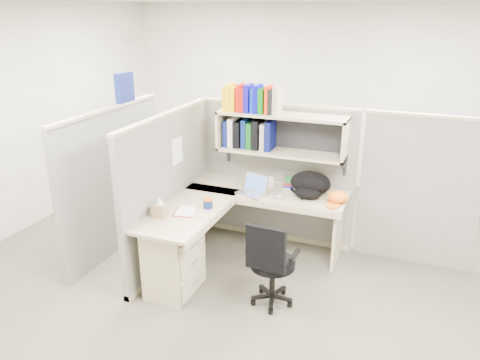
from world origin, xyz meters
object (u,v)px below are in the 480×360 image
at_px(laptop, 251,185).
at_px(backpack, 309,185).
at_px(snack_canister, 208,203).
at_px(task_chair, 271,276).
at_px(desk, 201,241).

height_order(laptop, backpack, backpack).
height_order(laptop, snack_canister, laptop).
bearing_deg(snack_canister, backpack, 37.91).
distance_m(backpack, task_chair, 1.15).
bearing_deg(task_chair, desk, 168.43).
bearing_deg(desk, task_chair, -11.57).
bearing_deg(laptop, task_chair, -42.37).
bearing_deg(task_chair, laptop, 121.33).
distance_m(backpack, snack_canister, 1.10).
xyz_separation_m(backpack, snack_canister, (-0.87, -0.67, -0.08)).
distance_m(desk, laptop, 0.83).
height_order(desk, snack_canister, snack_canister).
relative_size(backpack, snack_canister, 4.34).
bearing_deg(task_chair, backpack, 84.93).
xyz_separation_m(laptop, snack_canister, (-0.27, -0.50, -0.05)).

